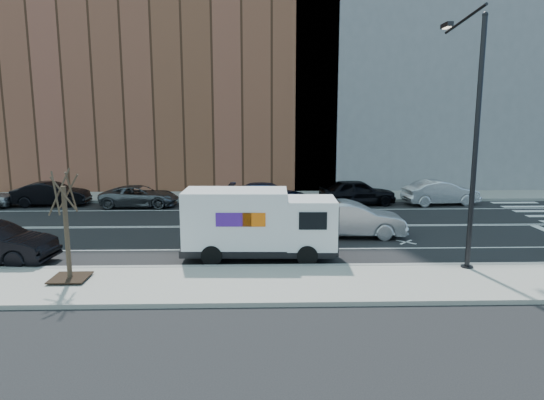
{
  "coord_description": "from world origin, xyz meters",
  "views": [
    {
      "loc": [
        -0.6,
        -24.23,
        5.67
      ],
      "look_at": [
        0.05,
        -0.17,
        1.4
      ],
      "focal_mm": 32.0,
      "sensor_mm": 36.0,
      "label": 1
    }
  ],
  "objects": [
    {
      "name": "ground",
      "position": [
        0.0,
        0.0,
        0.0
      ],
      "size": [
        120.0,
        120.0,
        0.0
      ],
      "primitive_type": "plane",
      "color": "black",
      "rests_on": "ground"
    },
    {
      "name": "sidewalk_near",
      "position": [
        0.0,
        -8.8,
        0.07
      ],
      "size": [
        44.0,
        3.6,
        0.15
      ],
      "primitive_type": "cube",
      "color": "gray",
      "rests_on": "ground"
    },
    {
      "name": "sidewalk_far",
      "position": [
        0.0,
        8.8,
        0.07
      ],
      "size": [
        44.0,
        3.6,
        0.15
      ],
      "primitive_type": "cube",
      "color": "gray",
      "rests_on": "ground"
    },
    {
      "name": "curb_near",
      "position": [
        0.0,
        -7.0,
        0.08
      ],
      "size": [
        44.0,
        0.25,
        0.17
      ],
      "primitive_type": "cube",
      "color": "gray",
      "rests_on": "ground"
    },
    {
      "name": "curb_far",
      "position": [
        0.0,
        7.0,
        0.08
      ],
      "size": [
        44.0,
        0.25,
        0.17
      ],
      "primitive_type": "cube",
      "color": "gray",
      "rests_on": "ground"
    },
    {
      "name": "road_markings",
      "position": [
        0.0,
        0.0,
        0.0
      ],
      "size": [
        40.0,
        8.6,
        0.01
      ],
      "primitive_type": null,
      "color": "white",
      "rests_on": "ground"
    },
    {
      "name": "bldg_brick",
      "position": [
        -8.0,
        15.6,
        11.0
      ],
      "size": [
        26.0,
        10.0,
        22.0
      ],
      "primitive_type": "cube",
      "color": "brown",
      "rests_on": "ground"
    },
    {
      "name": "bldg_concrete",
      "position": [
        12.0,
        15.6,
        13.0
      ],
      "size": [
        20.0,
        10.0,
        26.0
      ],
      "primitive_type": "cube",
      "color": "slate",
      "rests_on": "ground"
    },
    {
      "name": "streetlight",
      "position": [
        7.0,
        -6.91,
        5.08
      ],
      "size": [
        0.44,
        4.02,
        9.34
      ],
      "color": "black",
      "rests_on": "ground"
    },
    {
      "name": "street_tree",
      "position": [
        -7.0,
        -8.4,
        1.45
      ],
      "size": [
        1.2,
        1.2,
        3.75
      ],
      "color": "black",
      "rests_on": "ground"
    },
    {
      "name": "fedex_van",
      "position": [
        -0.64,
        -5.6,
        1.45
      ],
      "size": [
        6.11,
        2.31,
        2.76
      ],
      "rotation": [
        0.0,
        0.0,
        -0.03
      ],
      "color": "black",
      "rests_on": "ground"
    },
    {
      "name": "far_parked_b",
      "position": [
        -13.6,
        6.04,
        0.74
      ],
      "size": [
        4.58,
        1.76,
        1.49
      ],
      "primitive_type": "imported",
      "rotation": [
        0.0,
        0.0,
        1.61
      ],
      "color": "black",
      "rests_on": "ground"
    },
    {
      "name": "far_parked_c",
      "position": [
        -8.0,
        5.57,
        0.66
      ],
      "size": [
        4.8,
        2.29,
        1.32
      ],
      "primitive_type": "imported",
      "rotation": [
        0.0,
        0.0,
        1.55
      ],
      "color": "#4F5257",
      "rests_on": "ground"
    },
    {
      "name": "far_parked_d",
      "position": [
        -0.0,
        5.69,
        0.72
      ],
      "size": [
        5.02,
        2.22,
        1.43
      ],
      "primitive_type": "imported",
      "rotation": [
        0.0,
        0.0,
        1.53
      ],
      "color": "navy",
      "rests_on": "ground"
    },
    {
      "name": "far_parked_e",
      "position": [
        5.6,
        5.85,
        0.82
      ],
      "size": [
        5.01,
        2.51,
        1.64
      ],
      "primitive_type": "imported",
      "rotation": [
        0.0,
        0.0,
        1.69
      ],
      "color": "black",
      "rests_on": "ground"
    },
    {
      "name": "far_parked_f",
      "position": [
        10.92,
        5.79,
        0.78
      ],
      "size": [
        4.88,
        2.23,
        1.55
      ],
      "primitive_type": "imported",
      "rotation": [
        0.0,
        0.0,
        1.7
      ],
      "color": "silver",
      "rests_on": "ground"
    },
    {
      "name": "driving_sedan",
      "position": [
        3.68,
        -2.2,
        0.83
      ],
      "size": [
        5.08,
        1.94,
        1.65
      ],
      "primitive_type": "imported",
      "rotation": [
        0.0,
        0.0,
        1.53
      ],
      "color": "#ADACB1",
      "rests_on": "ground"
    }
  ]
}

